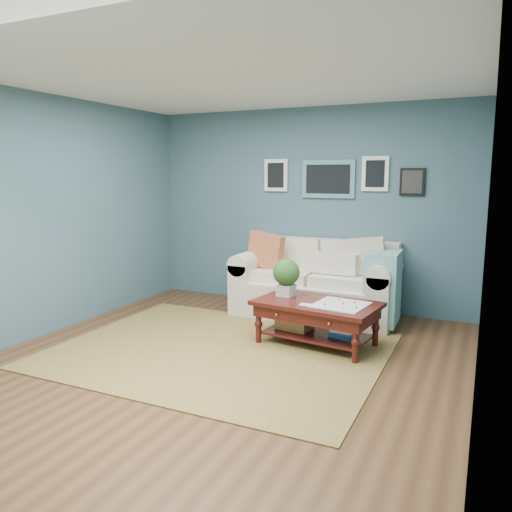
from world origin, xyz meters
The scene contains 4 objects.
room_shell centered at (0.01, 0.06, 1.36)m, with size 5.00×5.02×2.70m.
area_rug centered at (-0.18, 0.33, 0.01)m, with size 3.29×2.63×0.01m, color brown.
loveseat centered at (0.39, 2.03, 0.44)m, with size 2.10×0.95×1.08m.
coffee_table centered at (0.61, 0.95, 0.40)m, with size 1.36×0.90×0.89m.
Camera 1 is at (2.26, -3.99, 1.81)m, focal length 35.00 mm.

